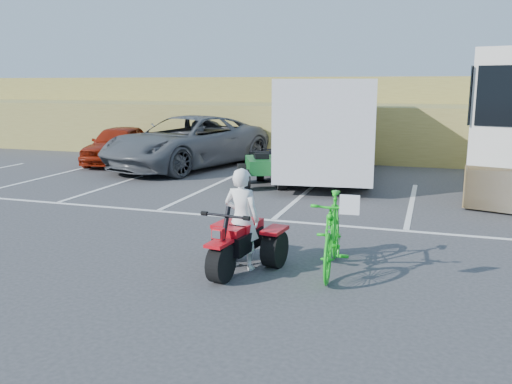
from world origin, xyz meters
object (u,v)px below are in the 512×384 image
(quad_atv_green, at_px, (261,186))
(red_car, at_px, (119,144))
(green_dirt_bike, at_px, (332,233))
(quad_atv_blue, at_px, (274,178))
(cargo_trailer, at_px, (331,126))
(red_trike_atv, at_px, (238,271))
(grey_pickup, at_px, (187,142))
(rider, at_px, (242,219))

(quad_atv_green, bearing_deg, red_car, 132.40)
(green_dirt_bike, xyz_separation_m, quad_atv_green, (-3.11, 6.28, -0.59))
(quad_atv_blue, bearing_deg, green_dirt_bike, -86.31)
(quad_atv_green, bearing_deg, cargo_trailer, 27.36)
(red_trike_atv, relative_size, quad_atv_green, 0.93)
(red_car, height_order, quad_atv_blue, red_car)
(red_trike_atv, relative_size, grey_pickup, 0.24)
(green_dirt_bike, height_order, red_car, red_car)
(grey_pickup, distance_m, cargo_trailer, 5.08)
(rider, height_order, green_dirt_bike, rider)
(red_car, bearing_deg, quad_atv_green, -34.39)
(grey_pickup, relative_size, quad_atv_green, 3.81)
(red_trike_atv, relative_size, red_car, 0.38)
(rider, xyz_separation_m, quad_atv_blue, (-1.81, 8.05, -0.78))
(rider, relative_size, green_dirt_bike, 0.79)
(red_car, distance_m, quad_atv_green, 6.81)
(red_car, bearing_deg, cargo_trailer, -16.37)
(quad_atv_blue, bearing_deg, red_trike_atv, -96.11)
(rider, height_order, cargo_trailer, cargo_trailer)
(cargo_trailer, xyz_separation_m, quad_atv_blue, (-1.61, -0.48, -1.58))
(grey_pickup, distance_m, quad_atv_blue, 3.65)
(rider, xyz_separation_m, red_car, (-7.97, 9.29, -0.11))
(green_dirt_bike, bearing_deg, cargo_trailer, 96.12)
(green_dirt_bike, xyz_separation_m, red_car, (-9.32, 9.01, 0.08))
(red_trike_atv, height_order, cargo_trailer, cargo_trailer)
(red_car, xyz_separation_m, quad_atv_blue, (6.16, -1.25, -0.68))
(red_trike_atv, height_order, red_car, red_car)
(rider, relative_size, cargo_trailer, 0.24)
(red_trike_atv, distance_m, quad_atv_blue, 8.39)
(red_car, bearing_deg, green_dirt_bike, -54.74)
(green_dirt_bike, xyz_separation_m, cargo_trailer, (-1.54, 8.24, 0.99))
(cargo_trailer, relative_size, quad_atv_blue, 4.42)
(red_car, xyz_separation_m, quad_atv_green, (6.21, -2.72, -0.68))
(rider, height_order, quad_atv_blue, rider)
(red_trike_atv, height_order, quad_atv_green, quad_atv_green)
(green_dirt_bike, bearing_deg, rider, -172.48)
(quad_atv_green, bearing_deg, grey_pickup, 119.78)
(green_dirt_bike, height_order, cargo_trailer, cargo_trailer)
(rider, bearing_deg, red_trike_atv, 90.00)
(quad_atv_blue, distance_m, quad_atv_green, 1.48)
(grey_pickup, distance_m, red_car, 2.79)
(green_dirt_bike, bearing_deg, grey_pickup, 122.12)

